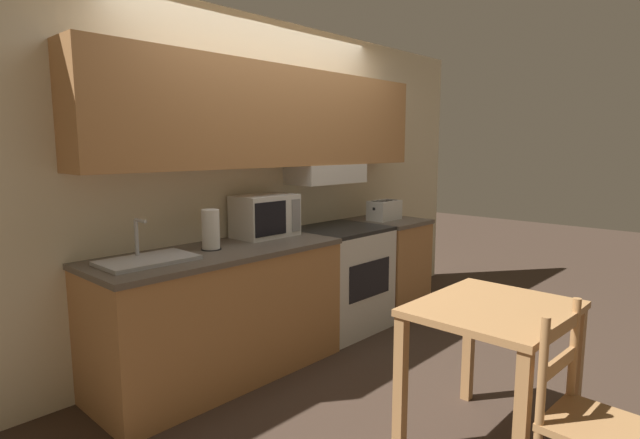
{
  "coord_description": "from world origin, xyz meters",
  "views": [
    {
      "loc": [
        -2.58,
        -3.04,
        1.56
      ],
      "look_at": [
        0.05,
        -0.58,
        1.03
      ],
      "focal_mm": 28.0,
      "sensor_mm": 36.0,
      "label": 1
    }
  ],
  "objects_px": {
    "stove_range": "(340,278)",
    "paper_towel_roll": "(211,230)",
    "microwave": "(265,216)",
    "sink_basin": "(148,259)",
    "toaster": "(384,210)",
    "chair_left_of_table": "(589,423)",
    "dining_table": "(493,331)"
  },
  "relations": [
    {
      "from": "microwave",
      "to": "paper_towel_roll",
      "type": "height_order",
      "value": "microwave"
    },
    {
      "from": "toaster",
      "to": "dining_table",
      "type": "bearing_deg",
      "value": -129.44
    },
    {
      "from": "toaster",
      "to": "paper_towel_roll",
      "type": "height_order",
      "value": "paper_towel_roll"
    },
    {
      "from": "sink_basin",
      "to": "dining_table",
      "type": "relative_size",
      "value": 0.66
    },
    {
      "from": "microwave",
      "to": "paper_towel_roll",
      "type": "bearing_deg",
      "value": -169.37
    },
    {
      "from": "paper_towel_roll",
      "to": "dining_table",
      "type": "relative_size",
      "value": 0.33
    },
    {
      "from": "sink_basin",
      "to": "chair_left_of_table",
      "type": "xyz_separation_m",
      "value": [
        0.74,
        -2.22,
        -0.46
      ]
    },
    {
      "from": "paper_towel_roll",
      "to": "dining_table",
      "type": "xyz_separation_m",
      "value": [
        0.51,
        -1.73,
        -0.39
      ]
    },
    {
      "from": "sink_basin",
      "to": "toaster",
      "type": "bearing_deg",
      "value": 0.03
    },
    {
      "from": "microwave",
      "to": "toaster",
      "type": "distance_m",
      "value": 1.34
    },
    {
      "from": "dining_table",
      "to": "paper_towel_roll",
      "type": "bearing_deg",
      "value": 106.43
    },
    {
      "from": "stove_range",
      "to": "chair_left_of_table",
      "type": "bearing_deg",
      "value": -114.44
    },
    {
      "from": "microwave",
      "to": "sink_basin",
      "type": "distance_m",
      "value": 1.06
    },
    {
      "from": "stove_range",
      "to": "chair_left_of_table",
      "type": "relative_size",
      "value": 0.98
    },
    {
      "from": "stove_range",
      "to": "microwave",
      "type": "relative_size",
      "value": 1.87
    },
    {
      "from": "sink_basin",
      "to": "chair_left_of_table",
      "type": "relative_size",
      "value": 0.6
    },
    {
      "from": "stove_range",
      "to": "sink_basin",
      "type": "xyz_separation_m",
      "value": [
        -1.75,
        -0.01,
        0.46
      ]
    },
    {
      "from": "sink_basin",
      "to": "paper_towel_roll",
      "type": "relative_size",
      "value": 2.03
    },
    {
      "from": "chair_left_of_table",
      "to": "dining_table",
      "type": "bearing_deg",
      "value": 67.51
    },
    {
      "from": "sink_basin",
      "to": "paper_towel_roll",
      "type": "xyz_separation_m",
      "value": [
        0.47,
        0.04,
        0.12
      ]
    },
    {
      "from": "stove_range",
      "to": "paper_towel_roll",
      "type": "xyz_separation_m",
      "value": [
        -1.27,
        0.03,
        0.57
      ]
    },
    {
      "from": "microwave",
      "to": "sink_basin",
      "type": "bearing_deg",
      "value": -172.06
    },
    {
      "from": "stove_range",
      "to": "chair_left_of_table",
      "type": "distance_m",
      "value": 2.44
    },
    {
      "from": "dining_table",
      "to": "chair_left_of_table",
      "type": "xyz_separation_m",
      "value": [
        -0.25,
        -0.53,
        -0.19
      ]
    },
    {
      "from": "microwave",
      "to": "toaster",
      "type": "bearing_deg",
      "value": -6.14
    },
    {
      "from": "microwave",
      "to": "dining_table",
      "type": "distance_m",
      "value": 1.88
    },
    {
      "from": "microwave",
      "to": "chair_left_of_table",
      "type": "distance_m",
      "value": 2.46
    },
    {
      "from": "dining_table",
      "to": "stove_range",
      "type": "bearing_deg",
      "value": 65.73
    },
    {
      "from": "stove_range",
      "to": "microwave",
      "type": "distance_m",
      "value": 0.94
    },
    {
      "from": "dining_table",
      "to": "sink_basin",
      "type": "bearing_deg",
      "value": 120.22
    },
    {
      "from": "sink_basin",
      "to": "paper_towel_roll",
      "type": "height_order",
      "value": "paper_towel_roll"
    },
    {
      "from": "microwave",
      "to": "paper_towel_roll",
      "type": "xyz_separation_m",
      "value": [
        -0.57,
        -0.11,
        -0.03
      ]
    }
  ]
}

